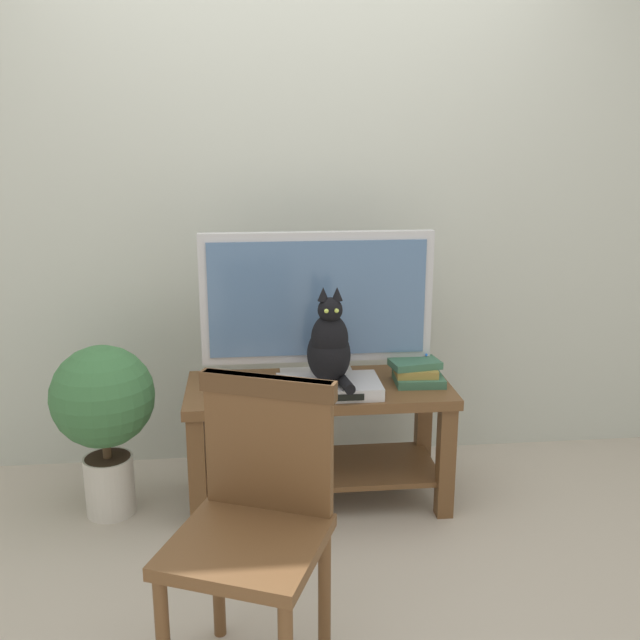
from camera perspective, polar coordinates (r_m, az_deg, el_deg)
The scene contains 9 objects.
ground_plane at distance 2.91m, azimuth -0.26°, elevation -18.84°, with size 12.00×12.00×0.00m, color #ADA393.
back_wall at distance 3.48m, azimuth -2.05°, elevation 11.31°, with size 7.00×0.12×2.80m, color #B7BCB2.
tv_stand at distance 3.19m, azimuth -0.09°, elevation -8.02°, with size 1.14×0.50×0.54m.
tv at distance 3.08m, azimuth -0.22°, elevation 1.39°, with size 1.00×0.20×0.66m.
media_box at distance 3.03m, azimuth 0.69°, elevation -5.34°, with size 0.43×0.26×0.05m.
cat at distance 2.96m, azimuth 0.76°, elevation -2.13°, with size 0.18×0.29×0.41m.
wooden_chair at distance 2.18m, azimuth -5.09°, elevation -14.80°, with size 0.55×0.55×0.92m.
book_stack at distance 3.16m, azimuth 7.70°, elevation -4.19°, with size 0.24×0.19×0.10m.
potted_plant at distance 3.17m, azimuth -16.80°, elevation -6.71°, with size 0.43×0.43×0.75m.
Camera 1 is at (-0.24, -2.41, 1.61)m, focal length 40.34 mm.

